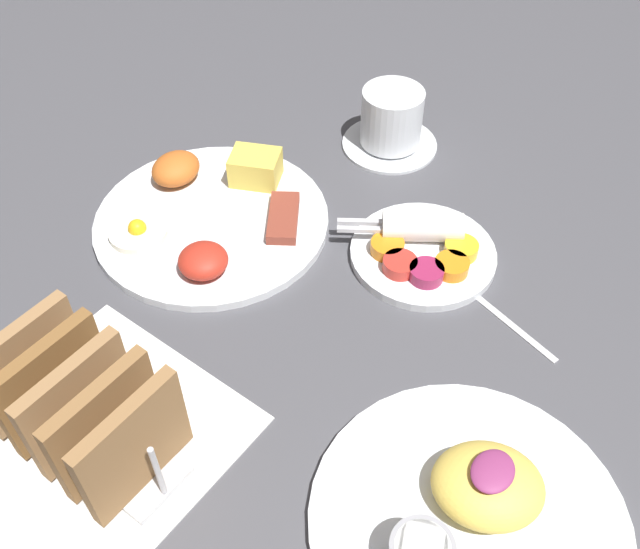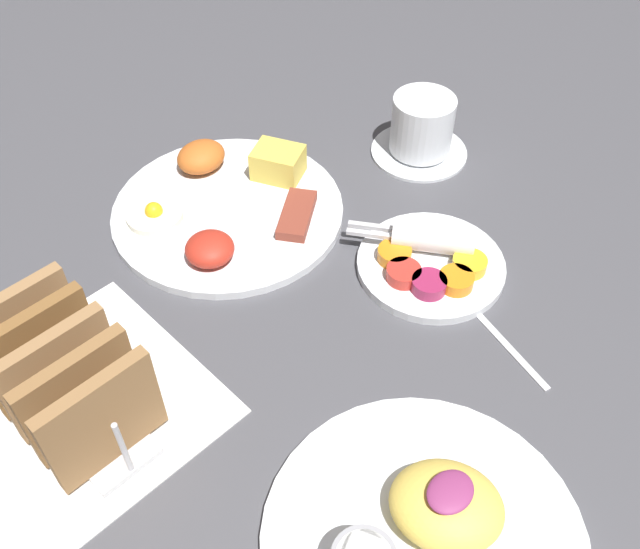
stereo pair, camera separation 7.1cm
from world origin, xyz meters
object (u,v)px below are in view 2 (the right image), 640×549
Objects in this scene: plate_condiments at (431,261)px; coffee_cup at (422,129)px; plate_breakfast at (228,204)px; toast_rack at (63,377)px; plate_foreground at (424,533)px.

coffee_cup reaches higher than plate_condiments.
toast_rack reaches higher than plate_breakfast.
plate_foreground is (-0.23, -0.18, 0.00)m from plate_condiments.
toast_rack is at bearing -176.84° from coffee_cup.
plate_condiments is 0.95× the size of toast_rack.
coffee_cup is (0.51, 0.03, -0.02)m from toast_rack.
toast_rack is (-0.13, 0.29, 0.04)m from plate_foreground.
coffee_cup reaches higher than plate_foreground.
toast_rack is at bearing 113.51° from plate_foreground.
plate_breakfast reaches higher than plate_condiments.
coffee_cup reaches higher than plate_breakfast.
plate_condiments is at bearing -136.82° from coffee_cup.
plate_condiments is 1.43× the size of coffee_cup.
plate_breakfast is 1.03× the size of plate_foreground.
coffee_cup is at bearing 43.18° from plate_condiments.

